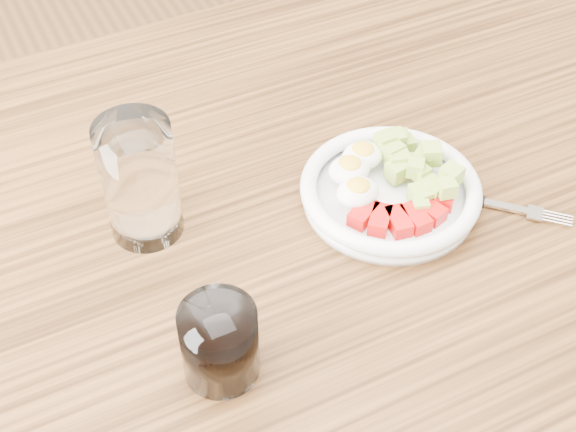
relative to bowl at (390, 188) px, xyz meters
The scene contains 5 objects.
dining_table 0.16m from the bowl, behind, with size 1.50×0.90×0.77m.
bowl is the anchor object (origin of this frame).
fork 0.08m from the bowl, 27.90° to the right, with size 0.14×0.13×0.01m.
water_glass 0.26m from the bowl, 162.78° to the left, with size 0.07×0.07×0.13m, color white.
coffee_glass 0.27m from the bowl, 154.48° to the right, with size 0.07×0.07×0.08m.
Camera 1 is at (-0.26, -0.49, 1.38)m, focal length 50.00 mm.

